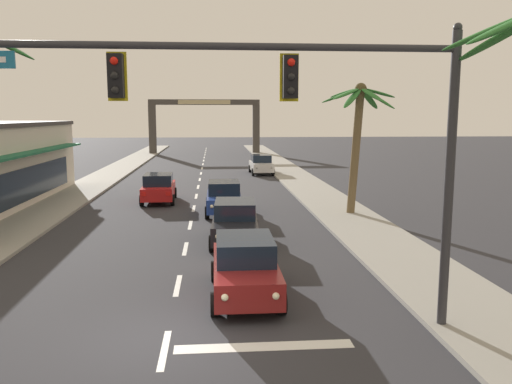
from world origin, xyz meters
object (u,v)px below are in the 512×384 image
at_px(sedan_parked_nearest_kerb, 261,164).
at_px(town_gateway_arch, 205,119).
at_px(sedan_third_in_queue, 235,221).
at_px(sedan_fifth_in_queue, 224,197).
at_px(sedan_oncoming_far, 159,188).
at_px(sedan_lead_at_stop_bar, 245,267).
at_px(palm_right_second, 358,122).
at_px(traffic_signal_mast, 297,110).

relative_size(sedan_parked_nearest_kerb, town_gateway_arch, 0.31).
xyz_separation_m(sedan_third_in_queue, sedan_fifth_in_queue, (-0.31, 6.29, 0.00)).
distance_m(sedan_parked_nearest_kerb, town_gateway_arch, 25.24).
bearing_deg(sedan_oncoming_far, town_gateway_arch, 86.84).
bearing_deg(sedan_lead_at_stop_bar, palm_right_second, 60.92).
bearing_deg(sedan_oncoming_far, palm_right_second, -25.19).
bearing_deg(sedan_parked_nearest_kerb, palm_right_second, -80.79).
relative_size(sedan_third_in_queue, sedan_parked_nearest_kerb, 1.01).
distance_m(sedan_third_in_queue, palm_right_second, 9.19).
distance_m(sedan_lead_at_stop_bar, sedan_fifth_in_queue, 12.59).
height_order(sedan_fifth_in_queue, sedan_parked_nearest_kerb, same).
bearing_deg(town_gateway_arch, traffic_signal_mast, -87.05).
xyz_separation_m(sedan_oncoming_far, palm_right_second, (10.53, -4.95, 3.92)).
bearing_deg(sedan_parked_nearest_kerb, traffic_signal_mast, -93.94).
height_order(traffic_signal_mast, sedan_fifth_in_queue, traffic_signal_mast).
xyz_separation_m(sedan_oncoming_far, sedan_parked_nearest_kerb, (7.42, 14.26, 0.00)).
relative_size(sedan_fifth_in_queue, sedan_oncoming_far, 0.99).
bearing_deg(sedan_lead_at_stop_bar, sedan_fifth_in_queue, 91.49).
height_order(sedan_lead_at_stop_bar, sedan_third_in_queue, same).
relative_size(traffic_signal_mast, sedan_lead_at_stop_bar, 2.56).
bearing_deg(palm_right_second, sedan_fifth_in_queue, 171.21).
height_order(traffic_signal_mast, palm_right_second, traffic_signal_mast).
relative_size(sedan_lead_at_stop_bar, sedan_fifth_in_queue, 1.00).
relative_size(sedan_lead_at_stop_bar, sedan_oncoming_far, 0.99).
relative_size(sedan_lead_at_stop_bar, sedan_third_in_queue, 0.99).
relative_size(traffic_signal_mast, sedan_third_in_queue, 2.52).
distance_m(traffic_signal_mast, sedan_parked_nearest_kerb, 33.82).
bearing_deg(sedan_parked_nearest_kerb, sedan_lead_at_stop_bar, -96.13).
xyz_separation_m(sedan_fifth_in_queue, sedan_parked_nearest_kerb, (3.63, 18.17, 0.00)).
bearing_deg(sedan_third_in_queue, traffic_signal_mast, -83.55).
distance_m(sedan_lead_at_stop_bar, palm_right_second, 13.78).
relative_size(sedan_fifth_in_queue, palm_right_second, 0.67).
relative_size(sedan_lead_at_stop_bar, sedan_parked_nearest_kerb, 0.99).
relative_size(palm_right_second, town_gateway_arch, 0.46).
bearing_deg(traffic_signal_mast, sedan_third_in_queue, 96.45).
bearing_deg(sedan_third_in_queue, sedan_oncoming_far, 111.87).
height_order(palm_right_second, town_gateway_arch, town_gateway_arch).
bearing_deg(sedan_lead_at_stop_bar, sedan_oncoming_far, 104.00).
relative_size(sedan_third_in_queue, sedan_fifth_in_queue, 1.01).
height_order(sedan_oncoming_far, town_gateway_arch, town_gateway_arch).
bearing_deg(traffic_signal_mast, palm_right_second, 69.18).
bearing_deg(sedan_third_in_queue, sedan_fifth_in_queue, 92.82).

